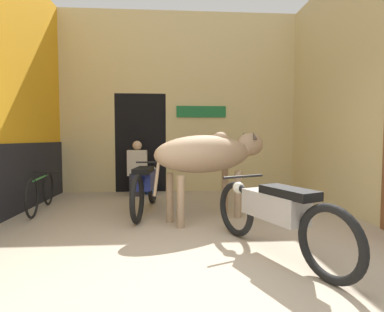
{
  "coord_description": "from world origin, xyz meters",
  "views": [
    {
      "loc": [
        -0.18,
        -2.62,
        1.26
      ],
      "look_at": [
        0.13,
        2.0,
        0.98
      ],
      "focal_mm": 28.0,
      "sensor_mm": 36.0,
      "label": 1
    }
  ],
  "objects": [
    {
      "name": "shopkeeper_seated",
      "position": [
        -0.95,
        4.03,
        0.62
      ],
      "size": [
        0.43,
        0.33,
        1.2
      ],
      "color": "#282833",
      "rests_on": "ground_plane"
    },
    {
      "name": "ground_plane",
      "position": [
        0.0,
        0.0,
        0.0
      ],
      "size": [
        30.0,
        30.0,
        0.0
      ],
      "primitive_type": "plane",
      "color": "tan"
    },
    {
      "name": "motorcycle_far",
      "position": [
        -0.63,
        2.47,
        0.47
      ],
      "size": [
        0.58,
        2.08,
        0.83
      ],
      "color": "black",
      "rests_on": "ground_plane"
    },
    {
      "name": "wall_back_with_doorway",
      "position": [
        -0.29,
        4.69,
        1.8
      ],
      "size": [
        5.5,
        0.93,
        4.2
      ],
      "color": "#D1BC84",
      "rests_on": "ground_plane"
    },
    {
      "name": "cow",
      "position": [
        0.42,
        1.98,
        1.01
      ],
      "size": [
        2.01,
        1.38,
        1.38
      ],
      "color": "tan",
      "rests_on": "ground_plane"
    },
    {
      "name": "motorcycle_near",
      "position": [
        0.91,
        0.49,
        0.46
      ],
      "size": [
        0.93,
        1.99,
        0.8
      ],
      "color": "black",
      "rests_on": "ground_plane"
    },
    {
      "name": "wall_right_with_door",
      "position": [
        2.84,
        2.18,
        2.07
      ],
      "size": [
        0.22,
        4.45,
        4.2
      ],
      "color": "#D1BC84",
      "rests_on": "ground_plane"
    },
    {
      "name": "bicycle",
      "position": [
        -2.45,
        2.67,
        0.33
      ],
      "size": [
        0.44,
        1.6,
        0.65
      ],
      "color": "black",
      "rests_on": "ground_plane"
    },
    {
      "name": "plastic_stool",
      "position": [
        -0.69,
        4.15,
        0.21
      ],
      "size": [
        0.31,
        0.31,
        0.38
      ],
      "color": "#2856B2",
      "rests_on": "ground_plane"
    }
  ]
}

